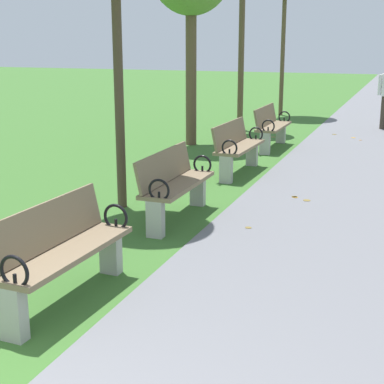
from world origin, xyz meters
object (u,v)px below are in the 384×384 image
at_px(park_bench_3, 175,183).
at_px(park_bench_5, 271,126).
at_px(park_bench_4, 237,146).
at_px(park_bench_2, 62,250).

distance_m(park_bench_3, park_bench_5, 5.49).
bearing_deg(park_bench_4, park_bench_3, -90.00).
relative_size(park_bench_4, park_bench_5, 1.01).
distance_m(park_bench_2, park_bench_5, 8.13).
xyz_separation_m(park_bench_2, park_bench_4, (-0.00, 5.53, 0.00)).
xyz_separation_m(park_bench_2, park_bench_5, (-0.00, 8.13, 0.00)).
height_order(park_bench_2, park_bench_3, same).
height_order(park_bench_2, park_bench_4, same).
height_order(park_bench_3, park_bench_4, same).
bearing_deg(park_bench_3, park_bench_4, 90.00).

